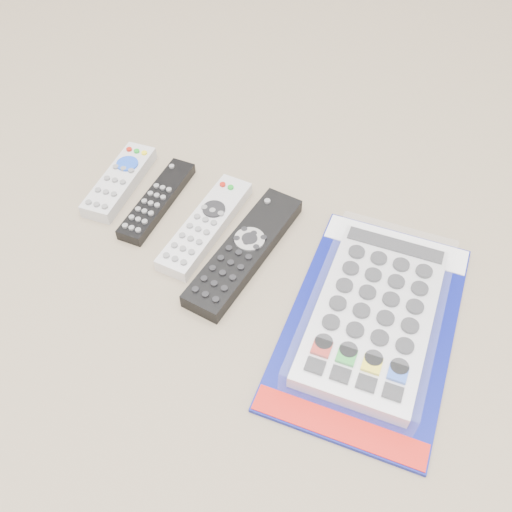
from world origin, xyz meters
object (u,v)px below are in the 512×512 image
at_px(remote_small_grey, 120,181).
at_px(remote_silver_dvd, 206,225).
at_px(remote_slim_black, 157,200).
at_px(jumbo_remote_packaged, 374,313).
at_px(remote_large_black, 245,251).

height_order(remote_small_grey, remote_silver_dvd, remote_small_grey).
bearing_deg(remote_slim_black, jumbo_remote_packaged, -12.43).
height_order(remote_slim_black, remote_silver_dvd, remote_silver_dvd).
distance_m(remote_slim_black, jumbo_remote_packaged, 0.36).
distance_m(remote_slim_black, remote_silver_dvd, 0.09).
xyz_separation_m(remote_silver_dvd, jumbo_remote_packaged, (0.26, -0.04, 0.01)).
bearing_deg(remote_large_black, remote_silver_dvd, 168.78).
xyz_separation_m(remote_large_black, jumbo_remote_packaged, (0.19, -0.02, 0.01)).
bearing_deg(remote_small_grey, remote_slim_black, -13.70).
relative_size(remote_slim_black, jumbo_remote_packaged, 0.50).
xyz_separation_m(remote_slim_black, remote_silver_dvd, (0.09, -0.01, 0.00)).
relative_size(remote_large_black, jumbo_remote_packaged, 0.67).
bearing_deg(remote_slim_black, remote_small_grey, 170.07).
xyz_separation_m(remote_small_grey, remote_slim_black, (0.07, -0.01, -0.00)).
xyz_separation_m(remote_small_grey, remote_silver_dvd, (0.16, -0.02, -0.00)).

